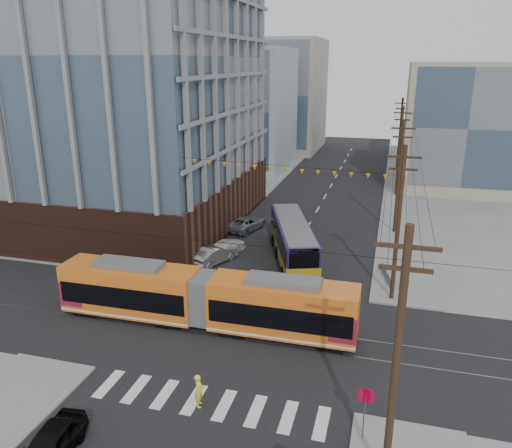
{
  "coord_description": "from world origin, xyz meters",
  "views": [
    {
      "loc": [
        7.77,
        -22.34,
        16.1
      ],
      "look_at": [
        -1.17,
        9.96,
        5.13
      ],
      "focal_mm": 35.0,
      "sensor_mm": 36.0,
      "label": 1
    }
  ],
  "objects": [
    {
      "name": "streetcar",
      "position": [
        -2.97,
        4.13,
        1.85
      ],
      "size": [
        19.2,
        2.86,
        3.7
      ],
      "primitive_type": null,
      "rotation": [
        0.0,
        0.0,
        0.01
      ],
      "color": "orange",
      "rests_on": "ground"
    },
    {
      "name": "stop_sign",
      "position": [
        7.5,
        -3.68,
        1.31
      ],
      "size": [
        0.84,
        0.84,
        2.62
      ],
      "primitive_type": null,
      "rotation": [
        0.0,
        0.0,
        -0.05
      ],
      "color": "#C2042A",
      "rests_on": "ground"
    },
    {
      "name": "parked_car_silver",
      "position": [
        -5.88,
        14.07,
        0.73
      ],
      "size": [
        3.17,
        4.65,
        1.45
      ],
      "primitive_type": "imported",
      "rotation": [
        0.0,
        0.0,
        2.73
      ],
      "color": "#9D9D9D",
      "rests_on": "ground"
    },
    {
      "name": "utility_pole_near",
      "position": [
        8.5,
        -6.0,
        5.5
      ],
      "size": [
        0.3,
        0.3,
        11.0
      ],
      "primitive_type": "cylinder",
      "color": "black",
      "rests_on": "ground"
    },
    {
      "name": "bg_bldg_nw_near",
      "position": [
        -17.0,
        52.0,
        9.0
      ],
      "size": [
        18.0,
        16.0,
        18.0
      ],
      "primitive_type": "cube",
      "color": "#8C99A5",
      "rests_on": "ground"
    },
    {
      "name": "bg_bldg_nw_far",
      "position": [
        -14.0,
        72.0,
        10.0
      ],
      "size": [
        16.0,
        18.0,
        20.0
      ],
      "primitive_type": "cube",
      "color": "gray",
      "rests_on": "ground"
    },
    {
      "name": "bg_bldg_ne_far",
      "position": [
        18.0,
        68.0,
        7.0
      ],
      "size": [
        16.0,
        16.0,
        14.0
      ],
      "primitive_type": "cube",
      "color": "#8C99A5",
      "rests_on": "ground"
    },
    {
      "name": "pedestrian",
      "position": [
        -0.38,
        -3.33,
        0.87
      ],
      "size": [
        0.57,
        0.72,
        1.73
      ],
      "primitive_type": "imported",
      "rotation": [
        0.0,
        0.0,
        1.85
      ],
      "color": "#F2F42D",
      "rests_on": "ground"
    },
    {
      "name": "office_building",
      "position": [
        -22.0,
        23.0,
        14.3
      ],
      "size": [
        30.0,
        25.0,
        28.6
      ],
      "primitive_type": "cube",
      "color": "#381E16",
      "rests_on": "ground"
    },
    {
      "name": "ground",
      "position": [
        0.0,
        0.0,
        0.0
      ],
      "size": [
        160.0,
        160.0,
        0.0
      ],
      "primitive_type": "plane",
      "color": "slate"
    },
    {
      "name": "utility_pole_far",
      "position": [
        8.5,
        56.0,
        5.5
      ],
      "size": [
        0.3,
        0.3,
        11.0
      ],
      "primitive_type": "cylinder",
      "color": "black",
      "rests_on": "ground"
    },
    {
      "name": "bg_bldg_ne_near",
      "position": [
        16.0,
        48.0,
        8.0
      ],
      "size": [
        14.0,
        14.0,
        16.0
      ],
      "primitive_type": "cube",
      "color": "gray",
      "rests_on": "ground"
    },
    {
      "name": "parked_car_grey",
      "position": [
        -5.76,
        23.01,
        0.7
      ],
      "size": [
        3.55,
        5.47,
        1.4
      ],
      "primitive_type": "imported",
      "rotation": [
        0.0,
        0.0,
        2.88
      ],
      "color": "slate",
      "rests_on": "ground"
    },
    {
      "name": "black_sedan",
      "position": [
        -5.14,
        -8.28,
        0.71
      ],
      "size": [
        2.07,
        4.32,
        1.43
      ],
      "primitive_type": "imported",
      "rotation": [
        0.0,
        0.0,
        0.09
      ],
      "color": "black",
      "rests_on": "ground"
    },
    {
      "name": "city_bus",
      "position": [
        0.23,
        16.58,
        1.69
      ],
      "size": [
        6.37,
        12.15,
        3.39
      ],
      "primitive_type": null,
      "rotation": [
        0.0,
        0.0,
        0.33
      ],
      "color": "#22174C",
      "rests_on": "ground"
    },
    {
      "name": "jersey_barrier",
      "position": [
        8.3,
        14.38,
        0.38
      ],
      "size": [
        1.69,
        3.91,
        0.76
      ],
      "primitive_type": "cube",
      "rotation": [
        0.0,
        0.0,
        0.23
      ],
      "color": "slate",
      "rests_on": "ground"
    },
    {
      "name": "parked_car_white",
      "position": [
        -5.54,
        16.25,
        0.67
      ],
      "size": [
        2.7,
        4.86,
        1.33
      ],
      "primitive_type": "imported",
      "rotation": [
        0.0,
        0.0,
        2.95
      ],
      "color": "silver",
      "rests_on": "ground"
    }
  ]
}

